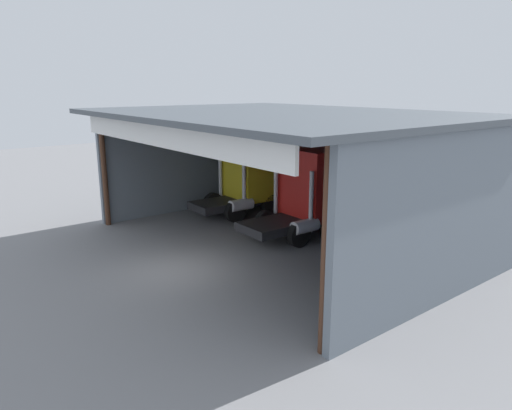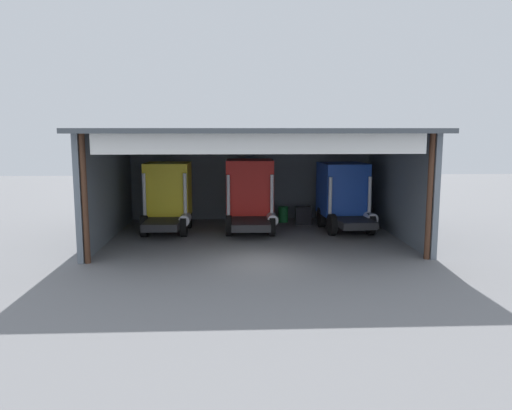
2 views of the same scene
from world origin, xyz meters
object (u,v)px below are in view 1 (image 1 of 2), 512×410
Objects in this scene: tool_cart at (388,233)px; truck_red_left_bay at (312,190)px; truck_blue_center_bay at (408,217)px; oil_drum at (378,225)px; truck_yellow_yard_outside at (248,177)px.

truck_red_left_bay is at bearing -154.96° from tool_cart.
tool_cart is at bearing 25.87° from truck_red_left_bay.
oil_drum is (-3.04, 2.34, -1.44)m from truck_blue_center_bay.
tool_cart is (1.08, -0.69, 0.04)m from oil_drum.
truck_red_left_bay is 3.71m from tool_cart.
truck_blue_center_bay is (9.43, -0.04, 0.01)m from truck_yellow_yard_outside.
oil_drum is at bearing 20.82° from truck_yellow_yard_outside.
truck_yellow_yard_outside is at bearing -167.85° from tool_cart.
truck_yellow_yard_outside reaches higher than truck_blue_center_bay.
tool_cart reaches higher than oil_drum.
oil_drum is at bearing 138.61° from truck_blue_center_bay.
truck_blue_center_bay is at bearing -1.43° from truck_red_left_bay.
oil_drum is at bearing 47.52° from truck_red_left_bay.
oil_drum is 1.28m from tool_cart.
truck_yellow_yard_outside is 4.37m from truck_red_left_bay.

